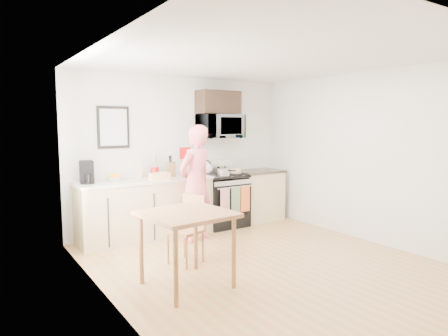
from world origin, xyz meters
TOP-DOWN VIEW (x-y plane):
  - floor at (0.00, 0.00)m, footprint 4.60×4.60m
  - back_wall at (0.00, 2.30)m, footprint 4.00×0.04m
  - left_wall at (-2.00, 0.00)m, footprint 0.04×4.60m
  - right_wall at (2.00, 0.00)m, footprint 0.04×4.60m
  - ceiling at (0.00, 0.00)m, footprint 4.00×4.60m
  - window at (-1.96, 0.80)m, footprint 0.06×1.40m
  - cabinet_left at (-0.80, 2.00)m, footprint 2.10×0.60m
  - countertop_left at (-0.80, 2.00)m, footprint 2.14×0.64m
  - cabinet_right at (1.43, 2.00)m, footprint 0.84×0.60m
  - countertop_right at (1.43, 2.00)m, footprint 0.88×0.64m
  - range at (0.63, 1.98)m, footprint 0.76×0.70m
  - microwave at (0.63, 2.08)m, footprint 0.76×0.51m
  - upper_cabinet at (0.63, 2.12)m, footprint 0.76×0.35m
  - wall_art at (-1.20, 2.28)m, footprint 0.50×0.04m
  - wall_trivet at (0.05, 2.28)m, footprint 0.20×0.02m
  - person at (-0.22, 1.45)m, footprint 0.76×0.62m
  - dining_table at (-1.16, -0.02)m, footprint 0.90×0.90m
  - chair at (-0.72, 0.67)m, footprint 0.51×0.48m
  - knife_block at (-0.33, 2.09)m, footprint 0.11×0.15m
  - utensil_crock at (-0.57, 2.18)m, footprint 0.13×0.13m
  - fruit_bowl at (-1.25, 2.15)m, footprint 0.26×0.26m
  - milk_carton at (-0.90, 2.06)m, footprint 0.09×0.09m
  - coffee_maker at (-1.68, 2.07)m, footprint 0.22×0.29m
  - bread_bag at (-0.66, 1.79)m, footprint 0.32×0.16m
  - cake at (0.82, 1.89)m, footprint 0.29×0.29m
  - kettle at (0.36, 2.09)m, footprint 0.20×0.20m
  - pot at (0.53, 1.80)m, footprint 0.22×0.37m

SIDE VIEW (x-z plane):
  - floor at x=0.00m, z-range 0.00..0.00m
  - range at x=0.63m, z-range -0.14..1.02m
  - cabinet_left at x=-0.80m, z-range 0.00..0.90m
  - cabinet_right at x=1.43m, z-range 0.00..0.90m
  - chair at x=-0.72m, z-range 0.13..1.01m
  - dining_table at x=-1.16m, z-range 0.32..1.16m
  - person at x=-0.22m, z-range 0.00..1.79m
  - countertop_left at x=-0.80m, z-range 0.90..0.94m
  - countertop_right at x=1.43m, z-range 0.90..0.94m
  - cake at x=0.82m, z-range 0.92..1.02m
  - pot at x=0.53m, z-range 0.93..1.04m
  - fruit_bowl at x=-1.25m, z-range 0.93..1.03m
  - bread_bag at x=-0.66m, z-range 0.94..1.05m
  - kettle at x=0.36m, z-range 0.91..1.16m
  - milk_carton at x=-0.90m, z-range 0.94..1.17m
  - knife_block at x=-0.33m, z-range 0.94..1.18m
  - utensil_crock at x=-0.57m, z-range 0.90..1.28m
  - coffee_maker at x=-1.68m, z-range 0.93..1.26m
  - back_wall at x=0.00m, z-range 0.00..2.60m
  - left_wall at x=-2.00m, z-range 0.00..2.60m
  - right_wall at x=2.00m, z-range 0.00..2.60m
  - wall_trivet at x=0.05m, z-range 1.20..1.40m
  - window at x=-1.96m, z-range 0.80..2.30m
  - wall_art at x=-1.20m, z-range 1.43..2.08m
  - microwave at x=0.63m, z-range 1.55..1.97m
  - upper_cabinet at x=0.63m, z-range 1.98..2.38m
  - ceiling at x=0.00m, z-range 2.58..2.62m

